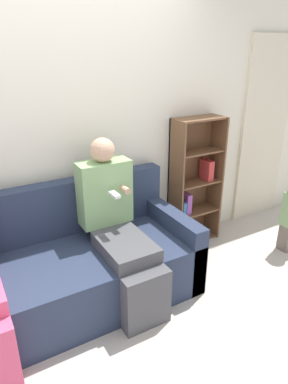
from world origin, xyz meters
TOP-DOWN VIEW (x-y plane):
  - ground_plane at (0.00, 0.00)m, footprint 14.00×14.00m
  - back_wall at (0.00, 1.01)m, footprint 10.00×0.06m
  - curtain_panel at (2.35, 0.96)m, footprint 0.69×0.04m
  - couch at (-0.22, 0.54)m, footprint 2.11×0.88m
  - adult_seated at (0.23, 0.45)m, footprint 0.43×0.84m
  - bookshelf at (1.30, 0.88)m, footprint 0.52×0.26m

SIDE VIEW (x-z plane):
  - ground_plane at x=0.00m, z-range 0.00..0.00m
  - couch at x=-0.22m, z-range -0.17..0.75m
  - bookshelf at x=1.30m, z-range -0.05..1.27m
  - adult_seated at x=0.23m, z-range 0.01..1.30m
  - curtain_panel at x=2.35m, z-range 0.00..2.07m
  - back_wall at x=0.00m, z-range 0.00..2.55m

